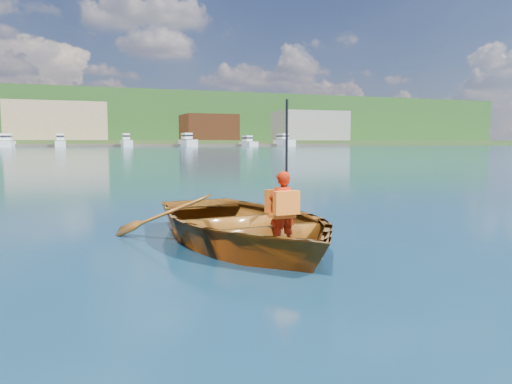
% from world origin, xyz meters
% --- Properties ---
extents(ground, '(600.00, 600.00, 0.00)m').
position_xyz_m(ground, '(0.00, 0.00, 0.00)').
color(ground, '#101D3B').
rests_on(ground, ground).
extents(rowboat, '(3.50, 4.63, 0.90)m').
position_xyz_m(rowboat, '(0.38, -0.74, 0.30)').
color(rowboat, brown).
rests_on(rowboat, ground).
extents(child_paddler, '(0.38, 0.37, 1.91)m').
position_xyz_m(child_paddler, '(0.62, -1.62, 0.62)').
color(child_paddler, '#A91A05').
rests_on(child_paddler, ground).
extents(shoreline, '(400.00, 140.00, 22.00)m').
position_xyz_m(shoreline, '(0.00, 236.61, 10.32)').
color(shoreline, '#334E22').
rests_on(shoreline, ground).
extents(dock, '(160.05, 6.89, 0.80)m').
position_xyz_m(dock, '(10.32, 148.00, 0.40)').
color(dock, brown).
rests_on(dock, ground).
extents(waterfront_buildings, '(202.00, 16.00, 14.00)m').
position_xyz_m(waterfront_buildings, '(-7.74, 165.00, 7.74)').
color(waterfront_buildings, maroon).
rests_on(waterfront_buildings, ground).
extents(marina_yachts, '(143.57, 13.79, 4.41)m').
position_xyz_m(marina_yachts, '(-8.50, 143.32, 1.40)').
color(marina_yachts, white).
rests_on(marina_yachts, ground).
extents(hillside_trees, '(304.42, 79.54, 25.31)m').
position_xyz_m(hillside_trees, '(-11.31, 244.76, 19.42)').
color(hillside_trees, '#382314').
rests_on(hillside_trees, ground).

